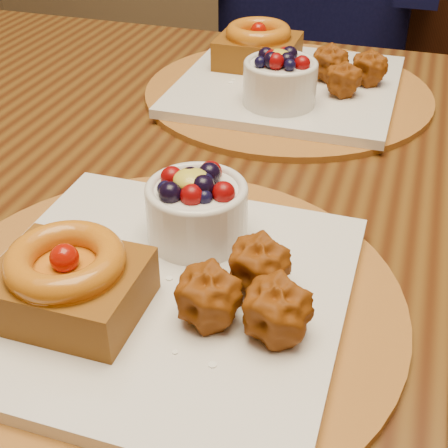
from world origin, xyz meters
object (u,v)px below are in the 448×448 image
(place_setting_near, at_px, (160,279))
(place_setting_far, at_px, (286,78))
(dining_table, at_px, (240,232))
(chair_far, at_px, (387,114))

(place_setting_near, distance_m, place_setting_far, 0.43)
(dining_table, distance_m, chair_far, 0.84)
(place_setting_near, relative_size, chair_far, 0.43)
(chair_far, bearing_deg, dining_table, -111.11)
(place_setting_near, distance_m, chair_far, 1.07)
(dining_table, relative_size, place_setting_near, 4.21)
(chair_far, bearing_deg, place_setting_far, -114.15)
(place_setting_near, xyz_separation_m, place_setting_far, (-0.00, 0.43, 0.00))
(place_setting_near, bearing_deg, chair_far, 83.62)
(dining_table, distance_m, place_setting_near, 0.24)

